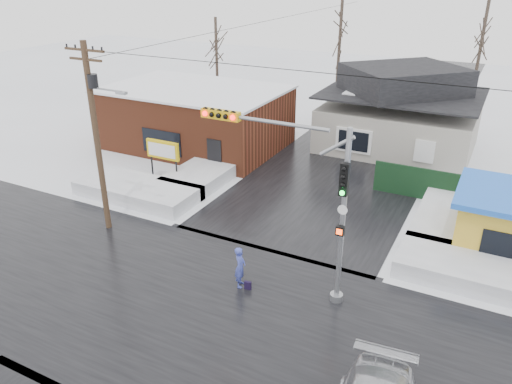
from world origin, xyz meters
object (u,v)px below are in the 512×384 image
at_px(traffic_signal, 303,187).
at_px(pedestrian, 240,267).
at_px(utility_pole, 96,129).
at_px(marquee_sign, 163,151).
at_px(kiosk, 507,222).

height_order(traffic_signal, pedestrian, traffic_signal).
distance_m(traffic_signal, pedestrian, 4.36).
relative_size(traffic_signal, utility_pole, 0.78).
bearing_deg(marquee_sign, utility_pole, -79.87).
bearing_deg(traffic_signal, marquee_sign, 150.28).
relative_size(traffic_signal, marquee_sign, 2.75).
bearing_deg(kiosk, pedestrian, -139.81).
height_order(marquee_sign, pedestrian, marquee_sign).
relative_size(utility_pole, kiosk, 1.96).
height_order(traffic_signal, kiosk, traffic_signal).
relative_size(traffic_signal, kiosk, 1.52).
xyz_separation_m(marquee_sign, pedestrian, (9.21, -7.34, -1.04)).
bearing_deg(kiosk, utility_pole, -159.56).
bearing_deg(kiosk, traffic_signal, -135.16).
relative_size(traffic_signal, pedestrian, 3.98).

